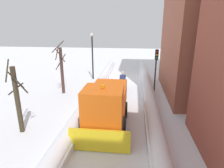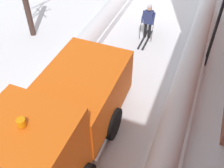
% 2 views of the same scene
% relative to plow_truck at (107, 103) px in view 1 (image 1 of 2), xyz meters
% --- Properties ---
extents(ground_plane, '(80.00, 80.00, 0.00)m').
position_rel_plow_truck_xyz_m(ground_plane, '(-0.57, -1.07, -1.48)').
color(ground_plane, white).
extents(snowbank_left, '(1.10, 36.00, 0.93)m').
position_rel_plow_truck_xyz_m(snowbank_left, '(-3.01, -1.07, -1.09)').
color(snowbank_left, white).
rests_on(snowbank_left, ground).
extents(snowbank_right, '(1.10, 36.00, 0.90)m').
position_rel_plow_truck_xyz_m(snowbank_right, '(1.86, -1.07, -1.16)').
color(snowbank_right, white).
rests_on(snowbank_right, ground).
extents(plow_truck, '(3.20, 5.98, 3.12)m').
position_rel_plow_truck_xyz_m(plow_truck, '(0.00, 0.00, 0.00)').
color(plow_truck, orange).
rests_on(plow_truck, ground).
extents(skier, '(0.62, 1.80, 1.81)m').
position_rel_plow_truck_xyz_m(skier, '(-0.58, -7.26, -0.48)').
color(skier, black).
rests_on(skier, ground).
extents(traffic_light_pole, '(0.28, 0.42, 4.14)m').
position_rel_plow_truck_xyz_m(traffic_light_pole, '(-3.59, -5.97, 1.44)').
color(traffic_light_pole, black).
rests_on(traffic_light_pole, ground).
extents(street_lamp, '(0.40, 0.40, 5.31)m').
position_rel_plow_truck_xyz_m(street_lamp, '(3.12, -10.40, 1.88)').
color(street_lamp, black).
rests_on(street_lamp, ground).
extents(bare_tree_near, '(1.22, 1.34, 4.83)m').
position_rel_plow_truck_xyz_m(bare_tree_near, '(4.94, -5.39, 0.82)').
color(bare_tree_near, '#452F29').
rests_on(bare_tree_near, ground).
extents(bare_tree_mid, '(1.05, 1.15, 4.40)m').
position_rel_plow_truck_xyz_m(bare_tree_mid, '(4.98, 1.51, 0.65)').
color(bare_tree_mid, '#3E3423').
rests_on(bare_tree_mid, ground).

